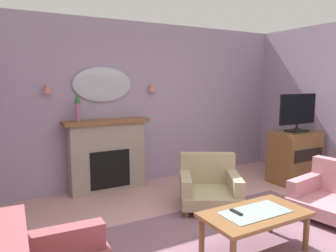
{
  "coord_description": "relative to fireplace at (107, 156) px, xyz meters",
  "views": [
    {
      "loc": [
        -2.27,
        -2.14,
        1.76
      ],
      "look_at": [
        -0.13,
        1.7,
        1.15
      ],
      "focal_mm": 34.23,
      "sensor_mm": 36.0,
      "label": 1
    }
  ],
  "objects": [
    {
      "name": "wall_mirror",
      "position": [
        -0.0,
        0.14,
        1.14
      ],
      "size": [
        0.96,
        0.06,
        0.56
      ],
      "primitive_type": "ellipsoid",
      "color": "#B2BCC6"
    },
    {
      "name": "armchair_beside_couch",
      "position": [
        1.05,
        -1.32,
        -0.27
      ],
      "size": [
        1.1,
        1.11,
        0.71
      ],
      "color": "tan",
      "rests_on": "ground"
    },
    {
      "name": "wall_back",
      "position": [
        0.68,
        0.22,
        0.8
      ],
      "size": [
        6.74,
        0.1,
        2.75
      ],
      "primitive_type": "cube",
      "color": "#9E8CA8",
      "rests_on": "ground"
    },
    {
      "name": "wall_sconce_right",
      "position": [
        0.85,
        0.09,
        1.09
      ],
      "size": [
        0.14,
        0.14,
        0.14
      ],
      "primitive_type": "cone",
      "color": "#D17066"
    },
    {
      "name": "tv_remote",
      "position": [
        0.5,
        -2.52,
        -0.12
      ],
      "size": [
        0.04,
        0.16,
        0.02
      ],
      "primitive_type": "cube",
      "color": "black",
      "rests_on": "coffee_table"
    },
    {
      "name": "coffee_table",
      "position": [
        0.69,
        -2.59,
        -0.19
      ],
      "size": [
        1.1,
        0.6,
        0.45
      ],
      "color": "brown",
      "rests_on": "ground"
    },
    {
      "name": "wall_sconce_left",
      "position": [
        -0.85,
        0.09,
        1.09
      ],
      "size": [
        0.14,
        0.14,
        0.14
      ],
      "primitive_type": "cone",
      "color": "#D17066"
    },
    {
      "name": "fireplace",
      "position": [
        0.0,
        0.0,
        0.0
      ],
      "size": [
        1.36,
        0.36,
        1.16
      ],
      "color": "gray",
      "rests_on": "ground"
    },
    {
      "name": "armchair_near_fireplace",
      "position": [
        2.22,
        -2.43,
        -0.27
      ],
      "size": [
        0.93,
        0.92,
        0.71
      ],
      "color": "#B77A84",
      "rests_on": "ground"
    },
    {
      "name": "patterned_rug",
      "position": [
        0.68,
        -2.53,
        -0.56
      ],
      "size": [
        3.2,
        2.4,
        0.01
      ],
      "primitive_type": "cube",
      "color": "#7F5B6B",
      "rests_on": "ground"
    },
    {
      "name": "mantel_vase_right",
      "position": [
        -0.45,
        -0.03,
        0.83
      ],
      "size": [
        0.1,
        0.1,
        0.44
      ],
      "color": "#9E6084",
      "rests_on": "fireplace"
    },
    {
      "name": "tv_cabinet",
      "position": [
        2.99,
        -1.17,
        -0.12
      ],
      "size": [
        0.8,
        0.57,
        0.9
      ],
      "color": "brown",
      "rests_on": "ground"
    },
    {
      "name": "tv_flatscreen",
      "position": [
        2.99,
        -1.19,
        0.68
      ],
      "size": [
        0.84,
        0.24,
        0.65
      ],
      "color": "black",
      "rests_on": "tv_cabinet"
    }
  ]
}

